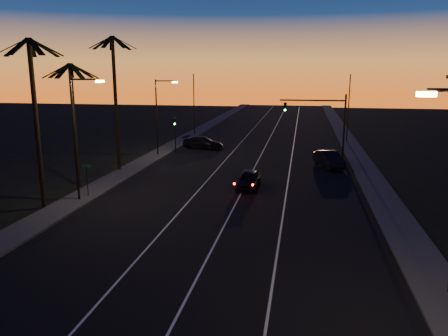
% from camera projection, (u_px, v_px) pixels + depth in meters
% --- Properties ---
extents(road, '(20.00, 170.00, 0.01)m').
position_uv_depth(road, '(245.00, 176.00, 39.99)').
color(road, black).
rests_on(road, ground).
extents(sidewalk_left, '(2.40, 170.00, 0.16)m').
position_uv_depth(sidewalk_left, '(129.00, 170.00, 41.92)').
color(sidewalk_left, '#373735').
rests_on(sidewalk_left, ground).
extents(sidewalk_right, '(2.40, 170.00, 0.16)m').
position_uv_depth(sidewalk_right, '(372.00, 181.00, 38.02)').
color(sidewalk_right, '#373735').
rests_on(sidewalk_right, ground).
extents(lane_stripe_left, '(0.12, 160.00, 0.01)m').
position_uv_depth(lane_stripe_left, '(213.00, 174.00, 40.51)').
color(lane_stripe_left, silver).
rests_on(lane_stripe_left, road).
extents(lane_stripe_mid, '(0.12, 160.00, 0.01)m').
position_uv_depth(lane_stripe_mid, '(250.00, 176.00, 39.90)').
color(lane_stripe_mid, silver).
rests_on(lane_stripe_mid, road).
extents(lane_stripe_right, '(0.12, 160.00, 0.01)m').
position_uv_depth(lane_stripe_right, '(289.00, 178.00, 39.29)').
color(lane_stripe_right, silver).
rests_on(lane_stripe_right, road).
extents(palm_near, '(4.25, 4.16, 11.53)m').
position_uv_depth(palm_near, '(35.00, 107.00, 29.11)').
color(palm_near, black).
rests_on(palm_near, ground).
extents(palm_mid, '(4.25, 4.16, 10.03)m').
position_uv_depth(palm_mid, '(73.00, 111.00, 35.16)').
color(palm_mid, black).
rests_on(palm_mid, ground).
extents(palm_far, '(4.25, 4.16, 12.53)m').
position_uv_depth(palm_far, '(115.00, 91.00, 40.45)').
color(palm_far, black).
rests_on(palm_far, ground).
extents(streetlight_left_near, '(2.55, 0.26, 9.00)m').
position_uv_depth(streetlight_left_near, '(78.00, 130.00, 31.08)').
color(streetlight_left_near, black).
rests_on(streetlight_left_near, ground).
extents(streetlight_left_far, '(2.55, 0.26, 8.50)m').
position_uv_depth(streetlight_left_far, '(159.00, 111.00, 48.43)').
color(streetlight_left_far, black).
rests_on(streetlight_left_far, ground).
extents(street_sign, '(0.70, 0.06, 2.60)m').
position_uv_depth(street_sign, '(87.00, 176.00, 32.86)').
color(street_sign, black).
rests_on(street_sign, ground).
extents(signal_mast, '(7.10, 0.41, 7.00)m').
position_uv_depth(signal_mast, '(322.00, 115.00, 47.30)').
color(signal_mast, black).
rests_on(signal_mast, ground).
extents(signal_post, '(0.28, 0.37, 4.20)m').
position_uv_depth(signal_post, '(175.00, 128.00, 50.60)').
color(signal_post, black).
rests_on(signal_post, ground).
extents(far_pole_left, '(0.14, 0.14, 9.00)m').
position_uv_depth(far_pole_left, '(194.00, 105.00, 64.93)').
color(far_pole_left, black).
rests_on(far_pole_left, ground).
extents(far_pole_right, '(0.14, 0.14, 9.00)m').
position_uv_depth(far_pole_right, '(348.00, 109.00, 58.22)').
color(far_pole_right, black).
rests_on(far_pole_right, ground).
extents(lead_car, '(1.84, 4.73, 1.43)m').
position_uv_depth(lead_car, '(249.00, 179.00, 35.75)').
color(lead_car, black).
rests_on(lead_car, road).
extents(right_car, '(3.15, 5.14, 1.60)m').
position_uv_depth(right_car, '(329.00, 159.00, 43.42)').
color(right_car, black).
rests_on(right_car, road).
extents(cross_car, '(5.39, 3.06, 1.47)m').
position_uv_depth(cross_car, '(203.00, 143.00, 53.86)').
color(cross_car, black).
rests_on(cross_car, road).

